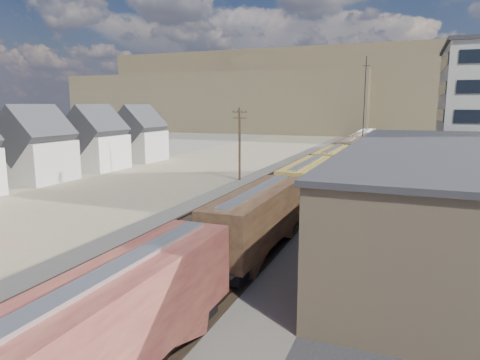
% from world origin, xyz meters
% --- Properties ---
extents(ground, '(300.00, 300.00, 0.00)m').
position_xyz_m(ground, '(0.00, 0.00, 0.00)').
color(ground, '#6B6356').
rests_on(ground, ground).
extents(ballast_bed, '(18.00, 200.00, 0.06)m').
position_xyz_m(ballast_bed, '(0.00, 50.00, 0.03)').
color(ballast_bed, '#4C4742').
rests_on(ballast_bed, ground).
extents(dirt_yard, '(24.00, 180.00, 0.03)m').
position_xyz_m(dirt_yard, '(-20.00, 40.00, 0.01)').
color(dirt_yard, '#7C6E55').
rests_on(dirt_yard, ground).
extents(rail_tracks, '(11.40, 200.00, 0.24)m').
position_xyz_m(rail_tracks, '(-0.55, 50.00, 0.11)').
color(rail_tracks, black).
rests_on(rail_tracks, ground).
extents(freight_train, '(3.00, 119.74, 4.46)m').
position_xyz_m(freight_train, '(3.80, 37.27, 2.79)').
color(freight_train, black).
rests_on(freight_train, ground).
extents(warehouse, '(12.40, 40.40, 7.25)m').
position_xyz_m(warehouse, '(14.98, 25.00, 3.65)').
color(warehouse, tan).
rests_on(warehouse, ground).
extents(utility_pole_north, '(2.20, 0.32, 10.00)m').
position_xyz_m(utility_pole_north, '(-8.50, 42.00, 5.30)').
color(utility_pole_north, '#382619').
rests_on(utility_pole_north, ground).
extents(radio_mast, '(1.20, 0.16, 18.00)m').
position_xyz_m(radio_mast, '(6.00, 60.00, 9.12)').
color(radio_mast, black).
rests_on(radio_mast, ground).
extents(hills_north, '(265.00, 80.00, 32.00)m').
position_xyz_m(hills_north, '(0.17, 167.92, 14.10)').
color(hills_north, brown).
rests_on(hills_north, ground).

